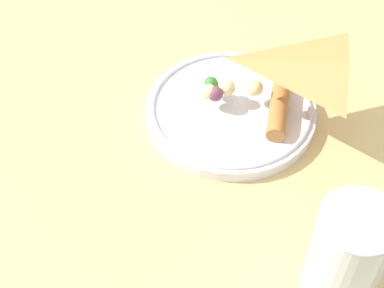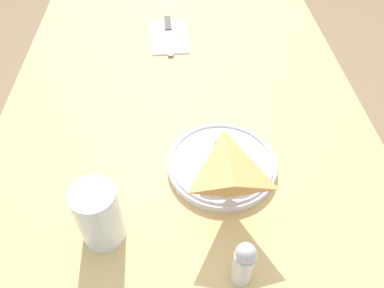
{
  "view_description": "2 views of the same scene",
  "coord_description": "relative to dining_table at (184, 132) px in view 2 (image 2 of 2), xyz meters",
  "views": [
    {
      "loc": [
        0.25,
        -0.47,
        1.29
      ],
      "look_at": [
        0.16,
        -0.01,
        0.75
      ],
      "focal_mm": 55.0,
      "sensor_mm": 36.0,
      "label": 1
    },
    {
      "loc": [
        0.69,
        -0.02,
        1.32
      ],
      "look_at": [
        0.17,
        0.01,
        0.76
      ],
      "focal_mm": 35.0,
      "sensor_mm": 36.0,
      "label": 2
    }
  ],
  "objects": [
    {
      "name": "napkin_folded",
      "position": [
        -0.31,
        -0.03,
        0.1
      ],
      "size": [
        0.19,
        0.12,
        0.0
      ],
      "rotation": [
        0.0,
        0.0,
        0.05
      ],
      "color": "white",
      "rests_on": "dining_table"
    },
    {
      "name": "plate_pizza",
      "position": [
        0.2,
        0.07,
        0.11
      ],
      "size": [
        0.23,
        0.23,
        0.05
      ],
      "color": "white",
      "rests_on": "dining_table"
    },
    {
      "name": "dining_table",
      "position": [
        0.0,
        0.0,
        0.0
      ],
      "size": [
        1.19,
        0.87,
        0.72
      ],
      "color": "#DBB770",
      "rests_on": "ground_plane"
    },
    {
      "name": "salt_shaker",
      "position": [
        0.43,
        0.08,
        0.14
      ],
      "size": [
        0.03,
        0.03,
        0.1
      ],
      "color": "silver",
      "rests_on": "dining_table"
    },
    {
      "name": "milk_glass",
      "position": [
        0.34,
        -0.15,
        0.15
      ],
      "size": [
        0.08,
        0.08,
        0.12
      ],
      "color": "white",
      "rests_on": "dining_table"
    },
    {
      "name": "ground_plane",
      "position": [
        0.0,
        0.0,
        -0.63
      ],
      "size": [
        6.0,
        6.0,
        0.0
      ],
      "primitive_type": "plane",
      "color": "#997A56"
    },
    {
      "name": "butter_knife",
      "position": [
        -0.33,
        -0.03,
        0.1
      ],
      "size": [
        0.22,
        0.03,
        0.01
      ],
      "rotation": [
        0.0,
        0.0,
        0.04
      ],
      "color": "black",
      "rests_on": "napkin_folded"
    }
  ]
}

